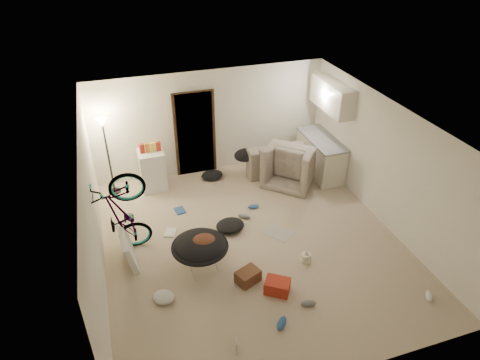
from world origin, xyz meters
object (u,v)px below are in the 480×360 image
object	(u,v)px
drink_case_b	(277,286)
armchair	(293,166)
juicer	(306,257)
saucer_chair	(200,250)
floor_lamp	(105,141)
drink_case_a	(248,276)
sofa	(282,159)
bicycle	(125,231)
mini_fridge	(153,170)
kitchen_counter	(320,156)
tv_box	(128,247)

from	to	relation	value
drink_case_b	armchair	bearing A→B (deg)	96.75
drink_case_b	juicer	size ratio (longest dim) A/B	1.61
saucer_chair	floor_lamp	bearing A→B (deg)	113.10
drink_case_a	floor_lamp	bearing A→B (deg)	96.12
armchair	saucer_chair	bearing A→B (deg)	82.24
floor_lamp	sofa	size ratio (longest dim) A/B	0.96
bicycle	mini_fridge	distance (m)	2.21
kitchen_counter	tv_box	bearing A→B (deg)	-159.66
mini_fridge	drink_case_b	distance (m)	4.15
drink_case_b	mini_fridge	bearing A→B (deg)	145.74
sofa	tv_box	distance (m)	4.51
sofa	mini_fridge	size ratio (longest dim) A/B	2.00
tv_box	juicer	xyz separation A→B (m)	(3.05, -1.05, -0.19)
floor_lamp	mini_fridge	distance (m)	1.23
bicycle	tv_box	distance (m)	0.30
tv_box	juicer	size ratio (longest dim) A/B	3.52
sofa	drink_case_a	distance (m)	3.96
drink_case_a	bicycle	bearing A→B (deg)	120.14
tv_box	drink_case_a	bearing A→B (deg)	-35.39
floor_lamp	saucer_chair	xyz separation A→B (m)	(1.29, -3.03, -0.89)
kitchen_counter	drink_case_b	xyz separation A→B (m)	(-2.45, -3.31, -0.32)
floor_lamp	saucer_chair	bearing A→B (deg)	-66.90
mini_fridge	drink_case_a	world-z (taller)	mini_fridge
kitchen_counter	tv_box	world-z (taller)	kitchen_counter
drink_case_a	juicer	world-z (taller)	juicer
juicer	kitchen_counter	bearing A→B (deg)	59.00
bicycle	saucer_chair	distance (m)	1.47
sofa	juicer	xyz separation A→B (m)	(-0.88, -3.25, -0.17)
floor_lamp	saucer_chair	distance (m)	3.41
mini_fridge	drink_case_b	size ratio (longest dim) A/B	2.31
tv_box	drink_case_b	world-z (taller)	tv_box
mini_fridge	drink_case_b	xyz separation A→B (m)	(1.48, -3.86, -0.35)
drink_case_a	drink_case_b	xyz separation A→B (m)	(0.39, -0.37, 0.00)
kitchen_counter	mini_fridge	bearing A→B (deg)	172.05
floor_lamp	tv_box	bearing A→B (deg)	-87.62
sofa	bicycle	bearing A→B (deg)	26.61
drink_case_a	saucer_chair	bearing A→B (deg)	118.40
bicycle	drink_case_b	size ratio (longest dim) A/B	4.47
drink_case_b	tv_box	bearing A→B (deg)	-179.64
bicycle	drink_case_a	world-z (taller)	bicycle
sofa	armchair	world-z (taller)	armchair
drink_case_b	juicer	distance (m)	0.93
kitchen_counter	saucer_chair	distance (m)	4.26
armchair	drink_case_b	xyz separation A→B (m)	(-1.71, -3.22, -0.25)
kitchen_counter	sofa	distance (m)	0.93
mini_fridge	sofa	bearing A→B (deg)	-1.97
saucer_chair	tv_box	size ratio (longest dim) A/B	1.12
armchair	drink_case_a	bearing A→B (deg)	96.44
armchair	tv_box	world-z (taller)	armchair
drink_case_a	drink_case_b	distance (m)	0.54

